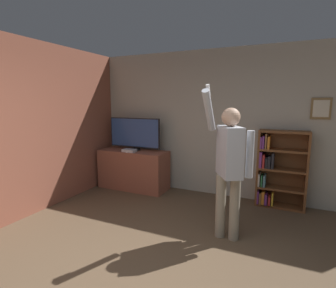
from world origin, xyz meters
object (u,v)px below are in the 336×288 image
object	(u,v)px
bookshelf	(277,170)
person	(229,161)
game_console	(129,151)
television	(135,133)

from	to	relation	value
bookshelf	person	distance (m)	1.55
game_console	person	bearing A→B (deg)	-25.86
bookshelf	person	size ratio (longest dim) A/B	0.66
game_console	bookshelf	xyz separation A→B (m)	(2.68, 0.36, -0.18)
television	game_console	world-z (taller)	television
television	game_console	size ratio (longest dim) A/B	4.25
game_console	bookshelf	world-z (taller)	bookshelf
television	game_console	xyz separation A→B (m)	(0.01, -0.22, -0.31)
game_console	bookshelf	size ratio (longest dim) A/B	0.20
game_console	bookshelf	distance (m)	2.71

